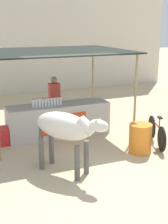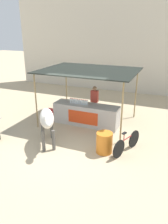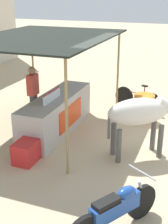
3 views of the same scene
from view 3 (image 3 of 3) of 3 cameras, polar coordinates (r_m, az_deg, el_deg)
ground_plane at (r=7.89m, az=9.74°, el=-5.56°), size 60.00×60.00×0.00m
stall_counter at (r=8.33m, az=-4.99°, el=-0.23°), size 3.00×0.82×0.96m
stall_awning at (r=7.97m, az=-7.45°, el=12.90°), size 4.20×3.20×2.48m
water_bottle_row at (r=7.81m, az=-5.92°, el=2.90°), size 0.88×0.07×0.25m
vendor_behind_counter at (r=8.64m, az=-9.24°, el=2.98°), size 0.34×0.22×1.65m
cooler_box at (r=6.98m, az=-10.49°, el=-7.16°), size 0.60×0.44×0.48m
water_barrel at (r=9.15m, az=10.86°, el=0.84°), size 0.58×0.58×0.77m
cow at (r=6.90m, az=10.41°, el=-0.24°), size 1.33×1.71×1.44m
motorcycle_parked at (r=4.99m, az=5.88°, el=-17.30°), size 1.58×1.04×0.90m
bicycle_leaning at (r=9.89m, az=9.80°, el=2.28°), size 0.60×1.57×0.85m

